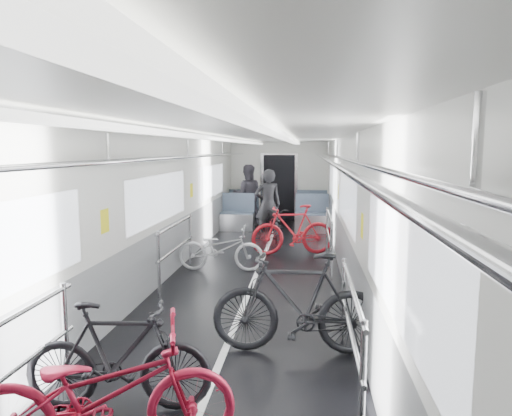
% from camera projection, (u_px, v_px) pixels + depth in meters
% --- Properties ---
extents(car_shell, '(3.02, 14.01, 2.41)m').
position_uv_depth(car_shell, '(262.00, 203.00, 8.89)').
color(car_shell, black).
rests_on(car_shell, ground).
extents(bike_left_near, '(1.97, 1.16, 0.98)m').
position_uv_depth(bike_left_near, '(102.00, 394.00, 3.18)').
color(bike_left_near, '#B11530').
rests_on(bike_left_near, floor).
extents(bike_left_mid, '(1.60, 0.59, 0.94)m').
position_uv_depth(bike_left_mid, '(118.00, 357.00, 3.79)').
color(bike_left_mid, black).
rests_on(bike_left_mid, floor).
extents(bike_left_far, '(1.56, 0.58, 0.81)m').
position_uv_depth(bike_left_far, '(221.00, 248.00, 8.20)').
color(bike_left_far, silver).
rests_on(bike_left_far, floor).
extents(bike_right_near, '(1.85, 0.56, 1.10)m').
position_uv_depth(bike_right_near, '(298.00, 303.00, 4.85)').
color(bike_right_near, black).
rests_on(bike_right_near, floor).
extents(bike_right_far, '(1.80, 0.89, 1.04)m').
position_uv_depth(bike_right_far, '(293.00, 230.00, 9.43)').
color(bike_right_far, red).
rests_on(bike_right_far, floor).
extents(bike_aisle, '(0.61, 1.55, 0.80)m').
position_uv_depth(bike_aisle, '(277.00, 224.00, 10.92)').
color(bike_aisle, black).
rests_on(bike_aisle, floor).
extents(person_standing, '(0.70, 0.55, 1.71)m').
position_uv_depth(person_standing, '(268.00, 205.00, 10.98)').
color(person_standing, black).
rests_on(person_standing, floor).
extents(person_seated, '(0.94, 0.79, 1.74)m').
position_uv_depth(person_seated, '(247.00, 195.00, 13.15)').
color(person_seated, '#343039').
rests_on(person_seated, floor).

